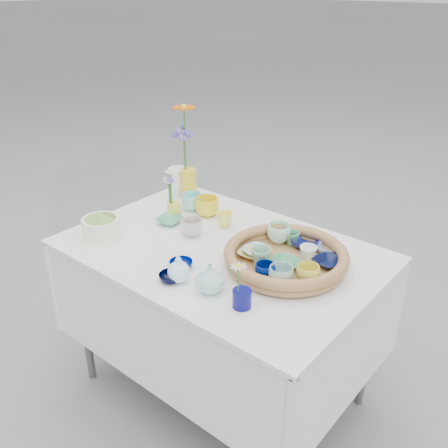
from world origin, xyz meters
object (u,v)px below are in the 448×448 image
Objects in this scene: display_table at (221,389)px; bud_vase_seafoam at (210,278)px; wicker_tray at (286,258)px; tall_vase_yellow at (188,184)px.

display_table is 11.65× the size of bud_vase_seafoam.
wicker_tray is 0.33m from bud_vase_seafoam.
bud_vase_seafoam is 0.72× the size of tall_vase_yellow.
tall_vase_yellow reaches higher than wicker_tray.
bud_vase_seafoam is 0.84m from tall_vase_yellow.
display_table is 2.66× the size of wicker_tray.
display_table is 8.40× the size of tall_vase_yellow.
display_table is at bearing -169.88° from wicker_tray.
display_table is 0.85m from wicker_tray.
wicker_tray reaches higher than display_table.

